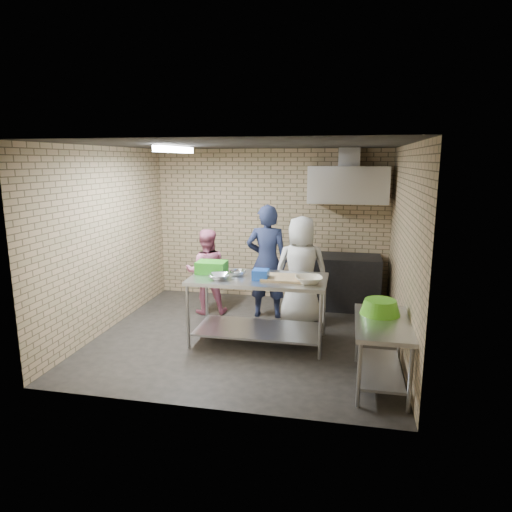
{
  "coord_description": "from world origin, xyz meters",
  "views": [
    {
      "loc": [
        1.38,
        -6.06,
        2.49
      ],
      "look_at": [
        0.1,
        0.2,
        1.15
      ],
      "focal_mm": 31.98,
      "sensor_mm": 36.0,
      "label": 1
    }
  ],
  "objects_px": {
    "bottle_red": "(351,188)",
    "stove": "(344,282)",
    "side_counter": "(381,353)",
    "green_basin": "(380,307)",
    "woman_white": "(301,270)",
    "man_navy": "(267,262)",
    "blue_tub": "(261,275)",
    "bottle_green": "(375,190)",
    "prep_table": "(258,310)",
    "woman_pink": "(206,272)",
    "green_crate": "(212,267)"
  },
  "relations": [
    {
      "from": "stove",
      "to": "bottle_red",
      "type": "bearing_deg",
      "value": 78.23
    },
    {
      "from": "side_counter",
      "to": "blue_tub",
      "type": "xyz_separation_m",
      "value": [
        -1.54,
        0.84,
        0.62
      ]
    },
    {
      "from": "stove",
      "to": "man_navy",
      "type": "distance_m",
      "value": 1.49
    },
    {
      "from": "blue_tub",
      "to": "man_navy",
      "type": "bearing_deg",
      "value": 96.05
    },
    {
      "from": "green_crate",
      "to": "man_navy",
      "type": "distance_m",
      "value": 1.15
    },
    {
      "from": "prep_table",
      "to": "green_basin",
      "type": "relative_size",
      "value": 4.04
    },
    {
      "from": "blue_tub",
      "to": "woman_white",
      "type": "height_order",
      "value": "woman_white"
    },
    {
      "from": "green_basin",
      "to": "side_counter",
      "type": "bearing_deg",
      "value": -85.43
    },
    {
      "from": "prep_table",
      "to": "bottle_red",
      "type": "bearing_deg",
      "value": 59.73
    },
    {
      "from": "side_counter",
      "to": "green_crate",
      "type": "bearing_deg",
      "value": 155.09
    },
    {
      "from": "green_crate",
      "to": "woman_white",
      "type": "height_order",
      "value": "woman_white"
    },
    {
      "from": "blue_tub",
      "to": "bottle_green",
      "type": "distance_m",
      "value": 2.83
    },
    {
      "from": "man_navy",
      "to": "bottle_red",
      "type": "bearing_deg",
      "value": -146.5
    },
    {
      "from": "stove",
      "to": "woman_pink",
      "type": "height_order",
      "value": "woman_pink"
    },
    {
      "from": "bottle_red",
      "to": "woman_pink",
      "type": "xyz_separation_m",
      "value": [
        -2.28,
        -0.99,
        -1.33
      ]
    },
    {
      "from": "man_navy",
      "to": "woman_white",
      "type": "distance_m",
      "value": 0.61
    },
    {
      "from": "side_counter",
      "to": "green_basin",
      "type": "xyz_separation_m",
      "value": [
        -0.02,
        0.25,
        0.46
      ]
    },
    {
      "from": "blue_tub",
      "to": "woman_pink",
      "type": "height_order",
      "value": "woman_pink"
    },
    {
      "from": "green_crate",
      "to": "blue_tub",
      "type": "xyz_separation_m",
      "value": [
        0.75,
        -0.22,
        -0.02
      ]
    },
    {
      "from": "stove",
      "to": "bottle_red",
      "type": "height_order",
      "value": "bottle_red"
    },
    {
      "from": "prep_table",
      "to": "woman_pink",
      "type": "relative_size",
      "value": 1.32
    },
    {
      "from": "green_basin",
      "to": "bottle_green",
      "type": "distance_m",
      "value": 2.98
    },
    {
      "from": "bottle_red",
      "to": "stove",
      "type": "bearing_deg",
      "value": -101.77
    },
    {
      "from": "stove",
      "to": "green_crate",
      "type": "xyz_separation_m",
      "value": [
        -1.84,
        -1.69,
        0.56
      ]
    },
    {
      "from": "prep_table",
      "to": "woman_pink",
      "type": "distance_m",
      "value": 1.53
    },
    {
      "from": "green_crate",
      "to": "bottle_red",
      "type": "height_order",
      "value": "bottle_red"
    },
    {
      "from": "stove",
      "to": "bottle_green",
      "type": "bearing_deg",
      "value": 28.07
    },
    {
      "from": "green_crate",
      "to": "man_navy",
      "type": "height_order",
      "value": "man_navy"
    },
    {
      "from": "stove",
      "to": "green_basin",
      "type": "bearing_deg",
      "value": -80.24
    },
    {
      "from": "prep_table",
      "to": "bottle_red",
      "type": "distance_m",
      "value": 2.84
    },
    {
      "from": "prep_table",
      "to": "woman_white",
      "type": "height_order",
      "value": "woman_white"
    },
    {
      "from": "woman_white",
      "to": "green_crate",
      "type": "bearing_deg",
      "value": 25.05
    },
    {
      "from": "blue_tub",
      "to": "man_navy",
      "type": "xyz_separation_m",
      "value": [
        -0.13,
        1.18,
        -0.09
      ]
    },
    {
      "from": "stove",
      "to": "woman_white",
      "type": "relative_size",
      "value": 0.71
    },
    {
      "from": "green_crate",
      "to": "bottle_green",
      "type": "relative_size",
      "value": 2.75
    },
    {
      "from": "bottle_red",
      "to": "woman_white",
      "type": "bearing_deg",
      "value": -120.99
    },
    {
      "from": "prep_table",
      "to": "bottle_red",
      "type": "height_order",
      "value": "bottle_red"
    },
    {
      "from": "green_basin",
      "to": "bottle_red",
      "type": "xyz_separation_m",
      "value": [
        -0.38,
        2.74,
        1.19
      ]
    },
    {
      "from": "man_navy",
      "to": "blue_tub",
      "type": "bearing_deg",
      "value": 92.4
    },
    {
      "from": "bottle_green",
      "to": "bottle_red",
      "type": "bearing_deg",
      "value": 180.0
    },
    {
      "from": "blue_tub",
      "to": "woman_white",
      "type": "bearing_deg",
      "value": 65.65
    },
    {
      "from": "green_crate",
      "to": "bottle_red",
      "type": "relative_size",
      "value": 2.3
    },
    {
      "from": "side_counter",
      "to": "woman_white",
      "type": "relative_size",
      "value": 0.71
    },
    {
      "from": "side_counter",
      "to": "bottle_green",
      "type": "height_order",
      "value": "bottle_green"
    },
    {
      "from": "side_counter",
      "to": "blue_tub",
      "type": "relative_size",
      "value": 5.81
    },
    {
      "from": "side_counter",
      "to": "green_basin",
      "type": "relative_size",
      "value": 2.61
    },
    {
      "from": "stove",
      "to": "woman_white",
      "type": "height_order",
      "value": "woman_white"
    },
    {
      "from": "green_crate",
      "to": "woman_pink",
      "type": "relative_size",
      "value": 0.29
    },
    {
      "from": "bottle_red",
      "to": "woman_white",
      "type": "xyz_separation_m",
      "value": [
        -0.7,
        -1.17,
        -1.19
      ]
    },
    {
      "from": "blue_tub",
      "to": "woman_pink",
      "type": "relative_size",
      "value": 0.15
    }
  ]
}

